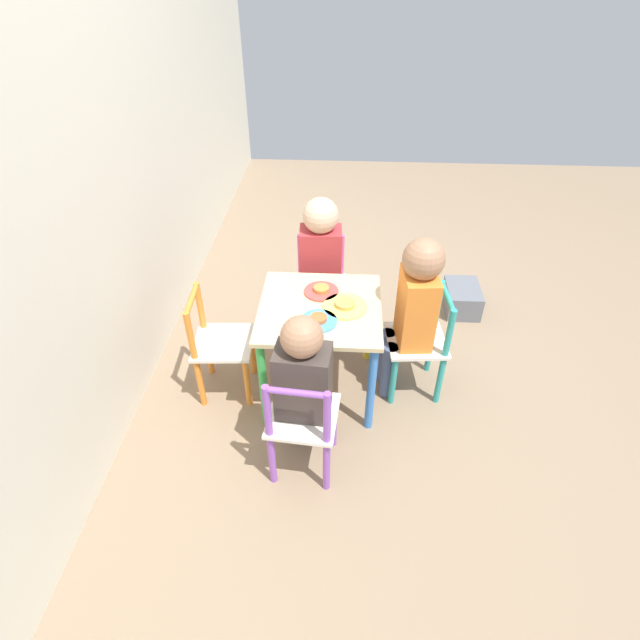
# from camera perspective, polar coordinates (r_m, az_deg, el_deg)

# --- Properties ---
(ground_plane) EXTENTS (6.00, 6.00, 0.00)m
(ground_plane) POSITION_cam_1_polar(r_m,az_deg,el_deg) (2.43, 0.00, -7.63)
(ground_plane) COLOR #8C755B
(house_wall) EXTENTS (6.00, 0.06, 2.60)m
(house_wall) POSITION_cam_1_polar(r_m,az_deg,el_deg) (2.00, -27.68, 21.46)
(house_wall) COLOR beige
(house_wall) RESTS_ON ground_plane
(kids_table) EXTENTS (0.52, 0.52, 0.48)m
(kids_table) POSITION_cam_1_polar(r_m,az_deg,el_deg) (2.16, 0.00, -0.25)
(kids_table) COLOR beige
(kids_table) RESTS_ON ground_plane
(chair_pink) EXTENTS (0.27, 0.27, 0.53)m
(chair_pink) POSITION_cam_1_polar(r_m,az_deg,el_deg) (2.61, 0.09, 3.63)
(chair_pink) COLOR silver
(chair_pink) RESTS_ON ground_plane
(chair_purple) EXTENTS (0.28, 0.28, 0.53)m
(chair_purple) POSITION_cam_1_polar(r_m,az_deg,el_deg) (1.93, -2.05, -11.77)
(chair_purple) COLOR silver
(chair_purple) RESTS_ON ground_plane
(chair_teal) EXTENTS (0.28, 0.28, 0.53)m
(chair_teal) POSITION_cam_1_polar(r_m,az_deg,el_deg) (2.31, 11.42, -2.67)
(chair_teal) COLOR silver
(chair_teal) RESTS_ON ground_plane
(chair_orange) EXTENTS (0.27, 0.27, 0.53)m
(chair_orange) POSITION_cam_1_polar(r_m,az_deg,el_deg) (2.29, -11.48, -2.91)
(chair_orange) COLOR silver
(chair_orange) RESTS_ON ground_plane
(child_right) EXTENTS (0.22, 0.21, 0.78)m
(child_right) POSITION_cam_1_polar(r_m,az_deg,el_deg) (2.45, 0.08, 6.94)
(child_right) COLOR #4C608E
(child_right) RESTS_ON ground_plane
(child_left) EXTENTS (0.22, 0.21, 0.73)m
(child_left) POSITION_cam_1_polar(r_m,az_deg,el_deg) (1.85, -1.83, -6.87)
(child_left) COLOR #38383D
(child_left) RESTS_ON ground_plane
(child_front) EXTENTS (0.21, 0.23, 0.79)m
(child_front) POSITION_cam_1_polar(r_m,az_deg,el_deg) (2.16, 10.60, 1.72)
(child_front) COLOR #4C608E
(child_front) RESTS_ON ground_plane
(plate_right) EXTENTS (0.15, 0.15, 0.03)m
(plate_right) POSITION_cam_1_polar(r_m,az_deg,el_deg) (2.19, 0.16, 3.37)
(plate_right) COLOR #E54C47
(plate_right) RESTS_ON kids_table
(plate_left) EXTENTS (0.15, 0.15, 0.03)m
(plate_left) POSITION_cam_1_polar(r_m,az_deg,el_deg) (2.02, -0.17, -0.03)
(plate_left) COLOR #4C9EE0
(plate_left) RESTS_ON kids_table
(plate_front) EXTENTS (0.19, 0.19, 0.03)m
(plate_front) POSITION_cam_1_polar(r_m,az_deg,el_deg) (2.10, 2.86, 1.64)
(plate_front) COLOR #EADB66
(plate_front) RESTS_ON kids_table
(storage_bin) EXTENTS (0.26, 0.19, 0.15)m
(storage_bin) POSITION_cam_1_polar(r_m,az_deg,el_deg) (2.98, 15.92, 2.41)
(storage_bin) COLOR slate
(storage_bin) RESTS_ON ground_plane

